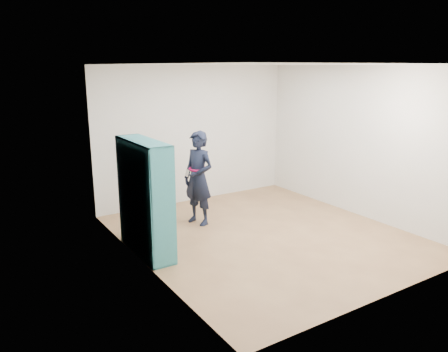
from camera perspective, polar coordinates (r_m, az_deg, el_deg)
floor at (r=6.95m, az=5.40°, el=-7.65°), size 4.50×4.50×0.00m
ceiling at (r=6.45m, az=5.94°, el=14.32°), size 4.50×4.50×0.00m
wall_left at (r=5.60m, az=-10.71°, el=0.76°), size 0.02×4.50×2.60m
wall_right at (r=7.95m, az=17.13°, el=4.31°), size 0.02×4.50×2.60m
wall_back at (r=8.44m, az=-3.82°, el=5.44°), size 4.00×0.02×2.60m
wall_front at (r=5.05m, az=21.55°, el=-1.45°), size 4.00×0.02×2.60m
bookshelf at (r=6.13m, az=-10.47°, el=-3.10°), size 0.35×1.21×1.61m
person at (r=7.20m, az=-3.36°, el=-0.28°), size 0.54×0.66×1.56m
smartphone at (r=7.12m, az=-4.81°, el=0.39°), size 0.05×0.10×0.14m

